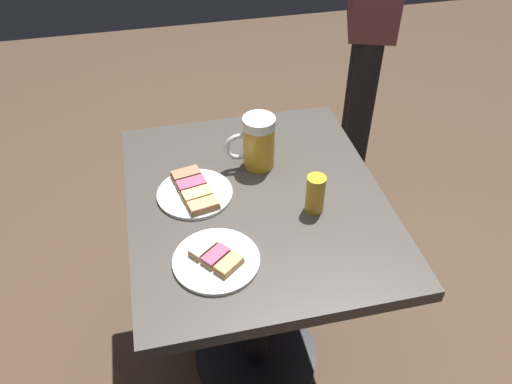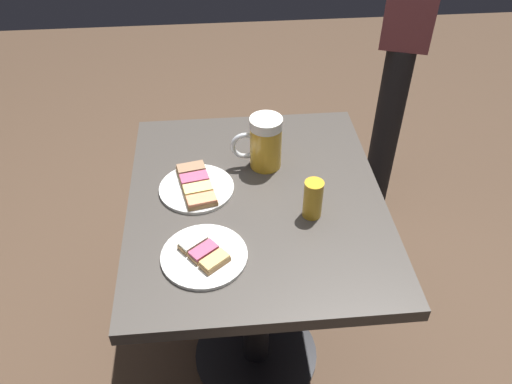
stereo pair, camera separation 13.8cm
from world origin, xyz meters
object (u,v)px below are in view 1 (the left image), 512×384
(beer_glass_small, at_px, (315,194))
(patron_standing, at_px, (373,6))
(plate_far, at_px, (195,192))
(beer_mug, at_px, (257,142))
(plate_near, at_px, (216,259))

(beer_glass_small, bearing_deg, patron_standing, 150.33)
(plate_far, bearing_deg, beer_mug, 115.79)
(plate_far, relative_size, beer_mug, 1.30)
(beer_glass_small, bearing_deg, beer_mug, -155.27)
(plate_far, xyz_separation_m, patron_standing, (-0.80, 0.82, 0.14))
(plate_near, bearing_deg, patron_standing, 142.42)
(beer_mug, bearing_deg, plate_far, -64.21)
(beer_mug, height_order, patron_standing, patron_standing)
(plate_near, relative_size, plate_far, 1.01)
(plate_near, distance_m, beer_glass_small, 0.31)
(plate_far, bearing_deg, patron_standing, 134.07)
(plate_near, xyz_separation_m, beer_mug, (-0.34, 0.18, 0.07))
(plate_near, bearing_deg, beer_mug, 152.64)
(plate_near, distance_m, plate_far, 0.25)
(plate_near, height_order, beer_glass_small, beer_glass_small)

